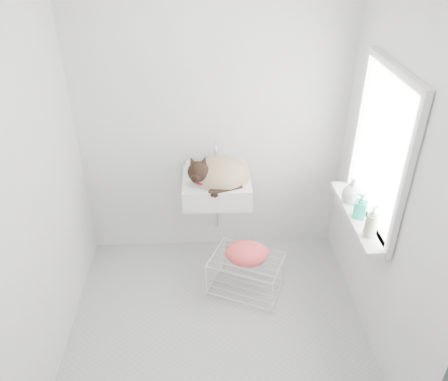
{
  "coord_description": "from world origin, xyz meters",
  "views": [
    {
      "loc": [
        -0.06,
        -2.34,
        2.64
      ],
      "look_at": [
        0.07,
        0.5,
        0.88
      ],
      "focal_mm": 35.72,
      "sensor_mm": 36.0,
      "label": 1
    }
  ],
  "objects_px": {
    "cat": "(218,175)",
    "bottle_b": "(359,217)",
    "sink": "(216,178)",
    "bottle_a": "(369,235)",
    "wire_rack": "(246,275)",
    "bottle_c": "(350,201)"
  },
  "relations": [
    {
      "from": "sink",
      "to": "cat",
      "type": "relative_size",
      "value": 1.07
    },
    {
      "from": "bottle_c",
      "to": "wire_rack",
      "type": "bearing_deg",
      "value": 179.92
    },
    {
      "from": "wire_rack",
      "to": "bottle_a",
      "type": "distance_m",
      "value": 1.11
    },
    {
      "from": "bottle_b",
      "to": "bottle_a",
      "type": "bearing_deg",
      "value": -90.0
    },
    {
      "from": "bottle_a",
      "to": "bottle_c",
      "type": "bearing_deg",
      "value": 90.0
    },
    {
      "from": "wire_rack",
      "to": "bottle_b",
      "type": "height_order",
      "value": "bottle_b"
    },
    {
      "from": "bottle_c",
      "to": "sink",
      "type": "bearing_deg",
      "value": 158.56
    },
    {
      "from": "bottle_a",
      "to": "bottle_b",
      "type": "relative_size",
      "value": 1.05
    },
    {
      "from": "sink",
      "to": "cat",
      "type": "distance_m",
      "value": 0.05
    },
    {
      "from": "bottle_b",
      "to": "bottle_c",
      "type": "distance_m",
      "value": 0.2
    },
    {
      "from": "sink",
      "to": "wire_rack",
      "type": "xyz_separation_m",
      "value": [
        0.22,
        -0.38,
        -0.7
      ]
    },
    {
      "from": "wire_rack",
      "to": "bottle_c",
      "type": "height_order",
      "value": "bottle_c"
    },
    {
      "from": "bottle_b",
      "to": "bottle_c",
      "type": "xyz_separation_m",
      "value": [
        0.0,
        0.2,
        0.0
      ]
    },
    {
      "from": "cat",
      "to": "bottle_b",
      "type": "height_order",
      "value": "cat"
    },
    {
      "from": "wire_rack",
      "to": "bottle_c",
      "type": "xyz_separation_m",
      "value": [
        0.75,
        -0.0,
        0.7
      ]
    },
    {
      "from": "cat",
      "to": "bottle_c",
      "type": "distance_m",
      "value": 1.03
    },
    {
      "from": "cat",
      "to": "bottle_a",
      "type": "bearing_deg",
      "value": -43.59
    },
    {
      "from": "sink",
      "to": "bottle_a",
      "type": "xyz_separation_m",
      "value": [
        0.98,
        -0.8,
        0.0
      ]
    },
    {
      "from": "wire_rack",
      "to": "bottle_a",
      "type": "bearing_deg",
      "value": -28.8
    },
    {
      "from": "cat",
      "to": "bottle_c",
      "type": "bearing_deg",
      "value": -25.41
    },
    {
      "from": "bottle_a",
      "to": "bottle_b",
      "type": "height_order",
      "value": "bottle_a"
    },
    {
      "from": "wire_rack",
      "to": "bottle_c",
      "type": "distance_m",
      "value": 1.03
    }
  ]
}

